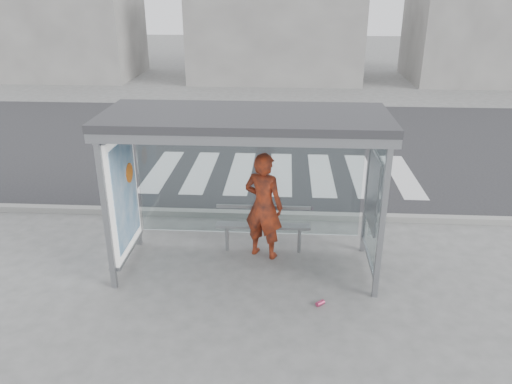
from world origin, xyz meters
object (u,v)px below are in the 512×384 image
bus_shelter (222,153)px  soda_can (320,303)px  bench (263,225)px  person (264,206)px

bus_shelter → soda_can: 2.69m
bench → soda_can: bench is taller
person → soda_can: bearing=144.1°
person → soda_can: (0.91, -1.43, -0.90)m
bus_shelter → soda_can: bearing=-34.2°
bus_shelter → soda_can: (1.54, -1.04, -1.95)m
bench → bus_shelter: bearing=-139.8°
person → bench: 0.45m
bus_shelter → person: (0.63, 0.39, -1.05)m
bench → soda_can: bearing=-59.6°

